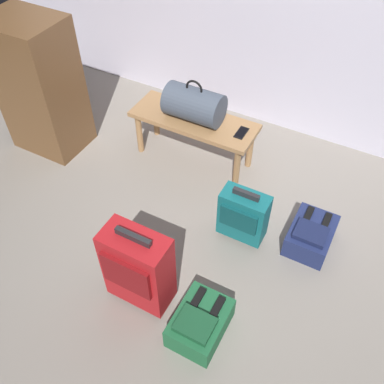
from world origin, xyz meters
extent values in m
plane|color=gray|center=(0.00, 0.00, 0.00)|extent=(6.60, 6.60, 0.00)
cube|color=#A87A4C|center=(-0.51, 0.80, 0.39)|extent=(1.00, 0.36, 0.04)
cylinder|color=#A87A4C|center=(-0.95, 0.67, 0.19)|extent=(0.05, 0.05, 0.37)
cylinder|color=#A87A4C|center=(-0.07, 0.67, 0.19)|extent=(0.05, 0.05, 0.37)
cylinder|color=#A87A4C|center=(-0.95, 0.93, 0.19)|extent=(0.05, 0.05, 0.37)
cylinder|color=#A87A4C|center=(-0.07, 0.93, 0.19)|extent=(0.05, 0.05, 0.37)
cylinder|color=#475160|center=(-0.51, 0.80, 0.54)|extent=(0.44, 0.26, 0.26)
torus|color=black|center=(-0.51, 0.80, 0.68)|extent=(0.14, 0.02, 0.14)
cube|color=black|center=(-0.11, 0.81, 0.41)|extent=(0.07, 0.14, 0.01)
cube|color=black|center=(-0.11, 0.81, 0.41)|extent=(0.06, 0.13, 0.00)
cube|color=red|center=(-0.18, -0.50, 0.32)|extent=(0.39, 0.20, 0.55)
cube|color=maroon|center=(-0.18, -0.61, 0.39)|extent=(0.31, 0.02, 0.25)
cube|color=#262628|center=(-0.18, -0.50, 0.62)|extent=(0.22, 0.03, 0.04)
cylinder|color=black|center=(-0.32, -0.43, 0.03)|extent=(0.02, 0.05, 0.05)
cylinder|color=black|center=(-0.05, -0.43, 0.03)|extent=(0.02, 0.05, 0.05)
cube|color=#14666B|center=(0.17, 0.22, 0.23)|extent=(0.32, 0.16, 0.37)
cube|color=#0E474A|center=(0.17, 0.13, 0.28)|extent=(0.26, 0.02, 0.17)
cube|color=#262628|center=(0.17, 0.22, 0.44)|extent=(0.18, 0.03, 0.04)
cylinder|color=black|center=(0.06, 0.28, 0.03)|extent=(0.02, 0.05, 0.05)
cylinder|color=black|center=(0.29, 0.28, 0.03)|extent=(0.02, 0.05, 0.05)
cube|color=#1E6038|center=(0.24, -0.53, 0.09)|extent=(0.28, 0.38, 0.17)
cube|color=#184D2C|center=(0.24, -0.60, 0.19)|extent=(0.21, 0.17, 0.04)
cube|color=black|center=(0.18, -0.46, 0.18)|extent=(0.04, 0.19, 0.02)
cube|color=black|center=(0.30, -0.46, 0.18)|extent=(0.04, 0.19, 0.02)
cube|color=navy|center=(0.62, 0.40, 0.09)|extent=(0.28, 0.38, 0.17)
cube|color=#182045|center=(0.62, 0.33, 0.19)|extent=(0.21, 0.17, 0.04)
cube|color=black|center=(0.55, 0.46, 0.18)|extent=(0.04, 0.19, 0.02)
cube|color=black|center=(0.68, 0.46, 0.18)|extent=(0.04, 0.19, 0.02)
cube|color=brown|center=(-1.68, 0.42, 0.55)|extent=(0.56, 0.44, 1.10)
camera|label=1|loc=(0.73, -1.55, 2.41)|focal=39.71mm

